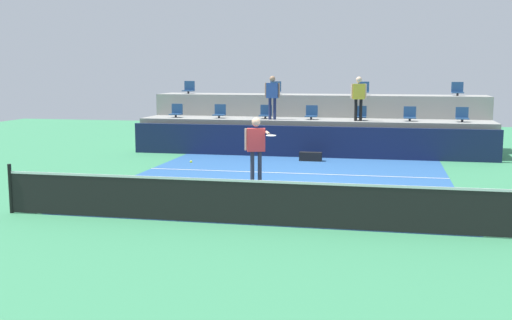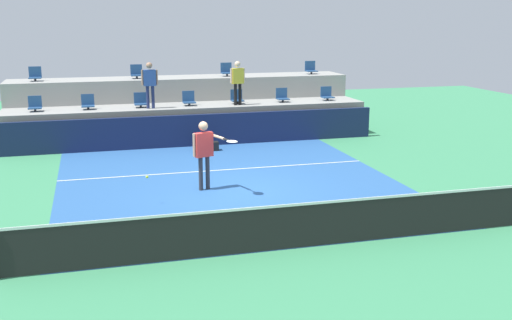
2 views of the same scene
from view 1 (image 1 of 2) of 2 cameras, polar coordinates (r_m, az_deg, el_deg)
name	(u,v)px [view 1 (image 1 of 2)]	position (r m, az deg, el deg)	size (l,w,h in m)	color
ground_plane	(280,188)	(16.30, 2.18, -2.60)	(40.00, 40.00, 0.00)	#388456
court_inner_paint	(286,181)	(17.27, 2.74, -1.98)	(9.00, 10.00, 0.01)	#285693
court_service_line	(293,173)	(18.63, 3.43, -1.22)	(9.00, 0.06, 0.00)	white
tennis_net	(246,201)	(12.35, -0.93, -3.73)	(10.48, 0.08, 1.07)	black
sponsor_backboard	(308,142)	(22.09, 4.81, 1.68)	(13.00, 0.16, 1.10)	#141E42
seating_tier_lower	(313,136)	(23.36, 5.21, 2.21)	(13.00, 1.80, 1.25)	gray
seating_tier_upper	(318,121)	(25.11, 5.70, 3.60)	(13.00, 1.80, 2.10)	gray
stadium_chair_lower_far_left	(176,112)	(24.41, -7.30, 4.42)	(0.44, 0.40, 0.52)	#2D2D33
stadium_chair_lower_left	(220,112)	(23.90, -3.35, 4.39)	(0.44, 0.40, 0.52)	#2D2D33
stadium_chair_lower_mid_left	(266,113)	(23.50, 0.90, 4.33)	(0.44, 0.40, 0.52)	#2D2D33
stadium_chair_lower_center	(311,114)	(23.23, 5.11, 4.26)	(0.44, 0.40, 0.52)	#2D2D33
stadium_chair_lower_mid_right	(360,114)	(23.09, 9.54, 4.15)	(0.44, 0.40, 0.52)	#2D2D33
stadium_chair_lower_right	(410,115)	(23.09, 13.92, 4.03)	(0.44, 0.40, 0.52)	#2D2D33
stadium_chair_lower_far_right	(462,116)	(23.22, 18.38, 3.87)	(0.44, 0.40, 0.52)	#2D2D33
stadium_chair_upper_far_left	(189,88)	(26.10, -6.17, 6.54)	(0.44, 0.40, 0.52)	#2D2D33
stadium_chair_upper_left	(275,89)	(25.22, 1.78, 6.53)	(0.44, 0.40, 0.52)	#2D2D33
stadium_chair_upper_right	(363,89)	(24.84, 9.81, 6.39)	(0.44, 0.40, 0.52)	#2D2D33
stadium_chair_upper_far_right	(457,90)	(24.96, 17.98, 6.12)	(0.44, 0.40, 0.52)	#2D2D33
tennis_player	(256,143)	(16.75, 0.04, 1.56)	(1.04, 1.16, 1.80)	#2D2D33
spectator_leaning_on_rail	(272,94)	(23.02, 1.51, 6.11)	(0.57, 0.22, 1.61)	navy
spectator_in_white	(359,95)	(22.67, 9.39, 5.93)	(0.57, 0.24, 1.59)	black
tennis_ball	(191,162)	(16.34, -5.97, -0.16)	(0.07, 0.07, 0.07)	#CCE033
equipment_bag	(311,157)	(21.23, 5.03, 0.32)	(0.76, 0.28, 0.30)	black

